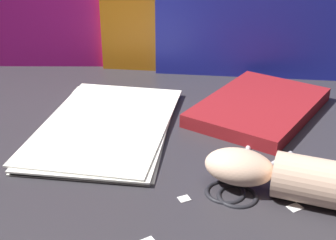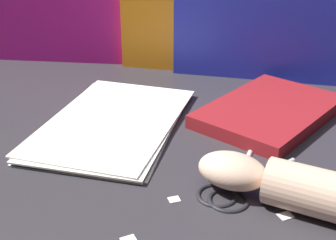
{
  "view_description": "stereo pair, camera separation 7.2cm",
  "coord_description": "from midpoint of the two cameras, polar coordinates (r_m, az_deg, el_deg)",
  "views": [
    {
      "loc": [
        0.1,
        -0.66,
        0.38
      ],
      "look_at": [
        -0.02,
        -0.01,
        0.06
      ],
      "focal_mm": 50.0,
      "sensor_mm": 36.0,
      "label": 1
    },
    {
      "loc": [
        0.17,
        -0.64,
        0.38
      ],
      "look_at": [
        -0.02,
        -0.01,
        0.06
      ],
      "focal_mm": 50.0,
      "sensor_mm": 36.0,
      "label": 2
    }
  ],
  "objects": [
    {
      "name": "ground_plane",
      "position": [
        0.76,
        -1.37,
        -3.93
      ],
      "size": [
        6.0,
        6.0,
        0.0
      ],
      "primitive_type": "plane",
      "color": "#2D2B30"
    },
    {
      "name": "paper_stack",
      "position": [
        0.85,
        -9.93,
        -0.73
      ],
      "size": [
        0.24,
        0.36,
        0.01
      ],
      "color": "white",
      "rests_on": "ground_plane"
    },
    {
      "name": "book_closed",
      "position": [
        0.9,
        8.86,
        1.56
      ],
      "size": [
        0.28,
        0.33,
        0.02
      ],
      "color": "maroon",
      "rests_on": "ground_plane"
    },
    {
      "name": "scissors",
      "position": [
        0.68,
        5.72,
        -7.65
      ],
      "size": [
        0.14,
        0.2,
        0.01
      ],
      "color": "silver",
      "rests_on": "ground_plane"
    },
    {
      "name": "paper_scrap_near",
      "position": [
        0.65,
        -1.21,
        -9.64
      ],
      "size": [
        0.02,
        0.02,
        0.0
      ],
      "color": "white",
      "rests_on": "ground_plane"
    },
    {
      "name": "paper_scrap_far",
      "position": [
        0.65,
        12.16,
        -10.45
      ],
      "size": [
        0.02,
        0.02,
        0.0
      ],
      "color": "white",
      "rests_on": "ground_plane"
    }
  ]
}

